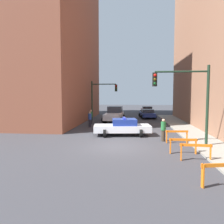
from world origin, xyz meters
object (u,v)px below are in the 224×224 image
at_px(barrier_front, 221,171).
at_px(barrier_corner, 177,134).
at_px(white_truck, 114,114).
at_px(parked_car_near, 147,114).
at_px(pedestrian_corner, 91,117).
at_px(pedestrian_crossing, 90,119).
at_px(traffic_light_far, 100,95).
at_px(traffic_light_near, 189,93).
at_px(pedestrian_sidewalk, 163,130).
at_px(police_car, 123,127).
at_px(barrier_mid, 196,149).
at_px(barrier_back, 183,143).
at_px(parked_car_mid, 147,110).

bearing_deg(barrier_front, barrier_corner, 91.60).
distance_m(white_truck, parked_car_near, 6.26).
bearing_deg(barrier_front, pedestrian_corner, 116.23).
relative_size(pedestrian_crossing, barrier_front, 1.05).
distance_m(traffic_light_far, parked_car_near, 7.81).
distance_m(traffic_light_far, pedestrian_corner, 4.39).
relative_size(parked_car_near, pedestrian_crossing, 2.68).
height_order(traffic_light_near, pedestrian_sidewalk, traffic_light_near).
relative_size(pedestrian_sidewalk, barrier_corner, 1.04).
relative_size(pedestrian_corner, barrier_corner, 1.04).
bearing_deg(police_car, pedestrian_sidewalk, -129.95).
distance_m(pedestrian_sidewalk, barrier_mid, 4.86).
bearing_deg(barrier_front, parked_car_near, 93.14).
bearing_deg(barrier_front, barrier_back, 94.98).
xyz_separation_m(traffic_light_far, barrier_back, (7.30, -15.71, -2.78)).
bearing_deg(barrier_front, police_car, 112.84).
relative_size(parked_car_near, barrier_mid, 2.78).
distance_m(traffic_light_near, white_truck, 14.56).
bearing_deg(barrier_mid, parked_car_near, 93.47).
height_order(white_truck, barrier_front, white_truck).
height_order(traffic_light_far, parked_car_near, traffic_light_far).
relative_size(parked_car_near, parked_car_mid, 1.01).
relative_size(parked_car_near, pedestrian_corner, 2.68).
xyz_separation_m(police_car, pedestrian_corner, (-4.05, 6.78, 0.14)).
height_order(pedestrian_crossing, barrier_back, pedestrian_crossing).
height_order(traffic_light_near, parked_car_mid, traffic_light_near).
height_order(parked_car_near, pedestrian_crossing, pedestrian_crossing).
xyz_separation_m(traffic_light_far, white_truck, (1.95, -0.84, -2.49)).
height_order(white_truck, parked_car_near, white_truck).
height_order(barrier_front, barrier_corner, same).
xyz_separation_m(parked_car_mid, barrier_corner, (0.69, -24.20, -0.06)).
bearing_deg(parked_car_mid, police_car, -102.19).
xyz_separation_m(parked_car_mid, pedestrian_corner, (-7.34, -14.91, 0.19)).
relative_size(traffic_light_near, parked_car_mid, 1.18).
bearing_deg(police_car, parked_car_mid, -15.60).
height_order(parked_car_near, pedestrian_corner, pedestrian_corner).
bearing_deg(pedestrian_sidewalk, parked_car_near, 170.76).
xyz_separation_m(police_car, pedestrian_sidewalk, (3.10, -2.01, 0.14)).
height_order(traffic_light_near, barrier_front, traffic_light_near).
height_order(traffic_light_far, barrier_corner, traffic_light_far).
xyz_separation_m(traffic_light_far, pedestrian_corner, (-0.53, -3.54, -2.54)).
relative_size(traffic_light_far, pedestrian_crossing, 3.13).
distance_m(parked_car_mid, pedestrian_corner, 16.62).
relative_size(barrier_front, barrier_mid, 0.99).
relative_size(pedestrian_sidewalk, barrier_mid, 1.04).
relative_size(traffic_light_far, parked_car_near, 1.17).
xyz_separation_m(barrier_mid, barrier_corner, (-0.15, 4.24, 0.00)).
relative_size(barrier_front, barrier_back, 0.98).
bearing_deg(white_truck, traffic_light_far, 158.60).
bearing_deg(traffic_light_near, barrier_corner, 118.92).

